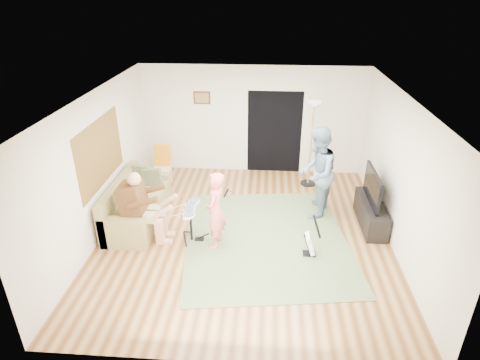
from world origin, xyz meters
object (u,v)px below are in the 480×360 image
Objects in this scene: singer at (215,211)px; dining_chair at (162,172)px; guitarist at (317,173)px; guitar_spare at (310,244)px; tv_cabinet at (371,213)px; sofa at (134,207)px; drum_kit at (191,226)px; television at (373,187)px; torchiere_lamp at (312,129)px.

singer is 2.90m from dining_chair.
guitarist is 1.63m from guitar_spare.
sofa is at bearing -177.96° from tv_cabinet.
guitarist is at bearing 25.61° from drum_kit.
dining_chair is 0.70× the size of tv_cabinet.
television is at bearing 87.71° from guitarist.
dining_chair reaches higher than tv_cabinet.
guitar_spare reaches higher than drum_kit.
television reaches higher than sofa.
singer is 3.11m from television.
singer reaches higher than drum_kit.
sofa is 4.80m from tv_cabinet.
tv_cabinet is at bearing 2.04° from sofa.
dining_chair is (-3.50, 1.13, -0.61)m from guitarist.
tv_cabinet is (1.11, -0.33, -0.71)m from guitarist.
guitar_spare is 1.71m from tv_cabinet.
torchiere_lamp is 1.46× the size of tv_cabinet.
sofa is 4.31m from torchiere_lamp.
sofa is 2.89× the size of drum_kit.
sofa is at bearing -152.49° from torchiere_lamp.
guitarist reaches higher than television.
torchiere_lamp is (1.91, 2.69, 0.67)m from singer.
tv_cabinet is (1.30, 1.12, 0.01)m from guitar_spare.
singer is 1.05× the size of tv_cabinet.
drum_kit is 0.50× the size of singer.
guitarist is 2.31× the size of guitar_spare.
drum_kit is 0.36× the size of torchiere_lamp.
guitarist is at bearing -90.19° from torchiere_lamp.
torchiere_lamp is at bearing 86.11° from guitar_spare.
torchiere_lamp is at bearing 152.15° from singer.
dining_chair is (-1.60, 2.39, -0.39)m from singer.
dining_chair reaches higher than sofa.
drum_kit is at bearing -49.47° from guitarist.
guitarist reaches higher than guitar_spare.
dining_chair is at bearing 83.46° from sofa.
television is (3.45, 0.82, 0.53)m from drum_kit.
television is at bearing 41.95° from guitar_spare.
torchiere_lamp reaches higher than guitar_spare.
guitarist reaches higher than dining_chair.
tv_cabinet is (4.80, 0.17, -0.04)m from sofa.
guitarist is 1.49m from torchiere_lamp.
dining_chair is 4.81m from television.
guitar_spare is at bearing -139.17° from tv_cabinet.
tv_cabinet is at bearing 13.20° from drum_kit.
drum_kit is 3.68m from torchiere_lamp.
dining_chair is 4.83m from tv_cabinet.
guitar_spare is 3.11m from torchiere_lamp.
sofa is 1.99m from singer.
guitar_spare is at bearing 7.41° from guitarist.
singer is 3.37m from torchiere_lamp.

